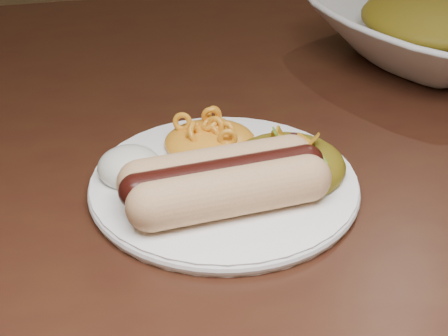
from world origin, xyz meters
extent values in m
cube|color=black|center=(0.00, 0.00, 0.73)|extent=(1.60, 0.90, 0.04)
cylinder|color=white|center=(0.03, -0.06, 0.76)|extent=(0.28, 0.28, 0.01)
cylinder|color=beige|center=(0.02, -0.11, 0.78)|extent=(0.12, 0.05, 0.04)
cylinder|color=beige|center=(0.02, -0.08, 0.78)|extent=(0.12, 0.05, 0.04)
cylinder|color=#47120E|center=(0.02, -0.09, 0.78)|extent=(0.13, 0.04, 0.03)
ellipsoid|color=orange|center=(0.02, -0.01, 0.78)|extent=(0.08, 0.08, 0.03)
ellipsoid|color=silver|center=(-0.05, -0.04, 0.78)|extent=(0.06, 0.06, 0.03)
ellipsoid|color=#A54D0C|center=(0.08, -0.07, 0.77)|extent=(0.10, 0.09, 0.04)
imported|color=white|center=(0.32, 0.15, 0.78)|extent=(0.34, 0.34, 0.07)
ellipsoid|color=#A54D0C|center=(0.32, 0.15, 0.80)|extent=(0.20, 0.20, 0.04)
camera|label=1|loc=(-0.07, -0.51, 1.06)|focal=55.00mm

